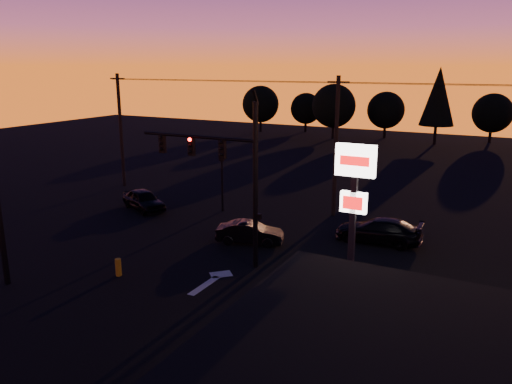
# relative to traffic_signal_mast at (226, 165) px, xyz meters

# --- Properties ---
(ground) EXTENTS (120.00, 120.00, 0.00)m
(ground) POSITION_rel_traffic_signal_mast_xyz_m (0.10, -3.99, -4.94)
(ground) COLOR black
(ground) RESTS_ON ground
(lane_arrow) EXTENTS (1.20, 3.10, 0.01)m
(lane_arrow) POSITION_rel_traffic_signal_mast_xyz_m (0.60, -2.33, -4.93)
(lane_arrow) COLOR beige
(lane_arrow) RESTS_ON ground
(traffic_signal_mast) EXTENTS (6.79, 0.52, 8.58)m
(traffic_signal_mast) POSITION_rel_traffic_signal_mast_xyz_m (0.00, 0.00, 0.00)
(traffic_signal_mast) COLOR black
(traffic_signal_mast) RESTS_ON ground
(secondary_signal) EXTENTS (0.30, 0.31, 4.35)m
(secondary_signal) POSITION_rel_traffic_signal_mast_xyz_m (-4.90, 7.49, -2.07)
(secondary_signal) COLOR black
(secondary_signal) RESTS_ON ground
(pylon_sign) EXTENTS (1.50, 0.28, 6.80)m
(pylon_sign) POSITION_rel_traffic_signal_mast_xyz_m (7.10, -2.49, -0.02)
(pylon_sign) COLOR black
(pylon_sign) RESTS_ON ground
(utility_pole_0) EXTENTS (1.40, 0.26, 9.00)m
(utility_pole_0) POSITION_rel_traffic_signal_mast_xyz_m (-15.90, 10.01, -0.34)
(utility_pole_0) COLOR black
(utility_pole_0) RESTS_ON ground
(utility_pole_1) EXTENTS (1.40, 0.26, 9.00)m
(utility_pole_1) POSITION_rel_traffic_signal_mast_xyz_m (2.10, 10.01, -0.34)
(utility_pole_1) COLOR black
(utility_pole_1) RESTS_ON ground
(power_wires) EXTENTS (36.00, 1.22, 0.07)m
(power_wires) POSITION_rel_traffic_signal_mast_xyz_m (2.10, 10.01, 3.63)
(power_wires) COLOR black
(power_wires) RESTS_ON ground
(bollard) EXTENTS (0.28, 0.28, 0.83)m
(bollard) POSITION_rel_traffic_signal_mast_xyz_m (-3.59, -3.95, -4.52)
(bollard) COLOR #C38D10
(bollard) RESTS_ON ground
(tree_0) EXTENTS (5.36, 5.36, 6.74)m
(tree_0) POSITION_rel_traffic_signal_mast_xyz_m (-21.90, 46.01, -0.88)
(tree_0) COLOR black
(tree_0) RESTS_ON ground
(tree_1) EXTENTS (4.54, 4.54, 5.71)m
(tree_1) POSITION_rel_traffic_signal_mast_xyz_m (-15.90, 49.01, -1.50)
(tree_1) COLOR black
(tree_1) RESTS_ON ground
(tree_2) EXTENTS (5.77, 5.78, 7.26)m
(tree_2) POSITION_rel_traffic_signal_mast_xyz_m (-9.90, 44.01, -0.57)
(tree_2) COLOR black
(tree_2) RESTS_ON ground
(tree_3) EXTENTS (4.95, 4.95, 6.22)m
(tree_3) POSITION_rel_traffic_signal_mast_xyz_m (-3.90, 48.01, -1.19)
(tree_3) COLOR black
(tree_3) RESTS_ON ground
(tree_4) EXTENTS (4.18, 4.18, 9.50)m
(tree_4) POSITION_rel_traffic_signal_mast_xyz_m (3.10, 45.01, 0.99)
(tree_4) COLOR black
(tree_4) RESTS_ON ground
(tree_5) EXTENTS (4.95, 4.95, 6.22)m
(tree_5) POSITION_rel_traffic_signal_mast_xyz_m (9.10, 50.01, -1.19)
(tree_5) COLOR black
(tree_5) RESTS_ON ground
(car_left) EXTENTS (4.32, 3.08, 1.37)m
(car_left) POSITION_rel_traffic_signal_mast_xyz_m (-9.87, 5.31, -4.25)
(car_left) COLOR black
(car_left) RESTS_ON ground
(car_mid) EXTENTS (3.92, 2.37, 1.22)m
(car_mid) POSITION_rel_traffic_signal_mast_xyz_m (-0.25, 2.84, -4.33)
(car_mid) COLOR black
(car_mid) RESTS_ON ground
(car_right) EXTENTS (4.82, 2.12, 1.38)m
(car_right) POSITION_rel_traffic_signal_mast_xyz_m (6.01, 6.30, -4.25)
(car_right) COLOR black
(car_right) RESTS_ON ground
(suv_parked) EXTENTS (4.24, 4.88, 1.25)m
(suv_parked) POSITION_rel_traffic_signal_mast_xyz_m (11.47, -5.74, -4.31)
(suv_parked) COLOR black
(suv_parked) RESTS_ON ground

